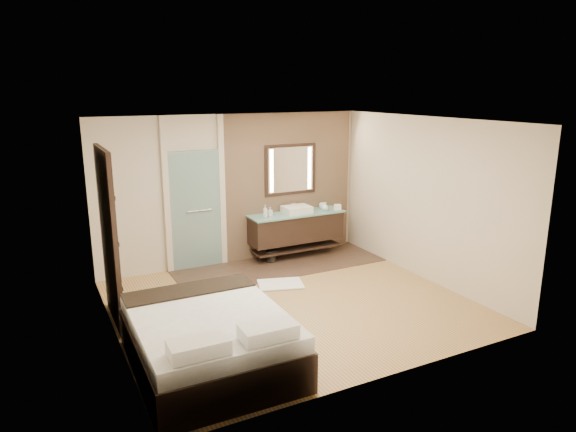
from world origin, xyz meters
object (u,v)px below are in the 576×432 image
mirror_unit (291,169)px  waste_bin (271,256)px  vanity (296,227)px  bed (210,340)px

mirror_unit → waste_bin: 1.67m
vanity → waste_bin: vanity is taller
vanity → waste_bin: 0.74m
mirror_unit → waste_bin: mirror_unit is taller
mirror_unit → waste_bin: bearing=-151.5°
vanity → mirror_unit: mirror_unit is taller
bed → mirror_unit: bearing=50.9°
waste_bin → bed: bearing=-126.1°
vanity → bed: size_ratio=0.88×
mirror_unit → bed: mirror_unit is taller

